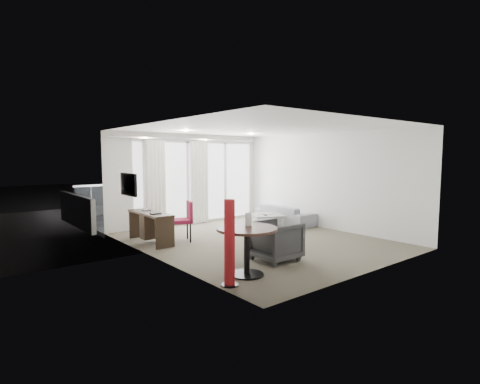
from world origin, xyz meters
TOP-DOWN VIEW (x-y plane):
  - floor at (0.00, 0.00)m, footprint 5.00×6.00m
  - ceiling at (0.00, 0.00)m, footprint 5.00×6.00m
  - wall_left at (-2.50, 0.00)m, footprint 0.00×6.00m
  - wall_right at (2.50, 0.00)m, footprint 0.00×6.00m
  - wall_front at (0.00, -3.00)m, footprint 5.00×0.00m
  - window_panel at (0.30, 2.98)m, footprint 4.00×0.02m
  - window_frame at (0.30, 2.97)m, footprint 4.10×0.06m
  - curtain_left at (-1.15, 2.82)m, footprint 0.60×0.20m
  - curtain_right at (0.25, 2.82)m, footprint 0.60×0.20m
  - curtain_track at (0.00, 2.82)m, footprint 4.80×0.04m
  - downlight_a at (-0.90, 1.60)m, footprint 0.12×0.12m
  - downlight_b at (1.20, 1.60)m, footprint 0.12×0.12m
  - desk at (-1.99, 1.39)m, footprint 0.46×1.48m
  - tv at (-2.46, 1.45)m, footprint 0.05×0.80m
  - desk_chair at (-1.39, 1.06)m, footprint 0.64×0.62m
  - round_table at (-1.79, -1.81)m, footprint 1.12×1.12m
  - menu_card at (-1.68, -1.71)m, footprint 0.12×0.03m
  - red_lamp at (-2.31, -2.03)m, footprint 0.33×0.33m
  - tub_armchair at (-0.79, -1.46)m, footprint 0.82×0.80m
  - coffee_table at (1.28, 1.01)m, footprint 1.10×1.10m
  - remote at (1.12, 0.91)m, footprint 0.10×0.15m
  - magazine at (1.35, 1.09)m, footprint 0.24×0.29m
  - sofa at (2.12, 1.14)m, footprint 0.72×1.85m
  - terrace_slab at (0.30, 4.50)m, footprint 5.60×3.00m
  - rattan_chair_a at (0.94, 4.63)m, footprint 0.63×0.63m
  - rattan_chair_b at (1.66, 4.67)m, footprint 0.78×0.78m
  - rattan_table at (1.32, 4.54)m, footprint 0.67×0.67m
  - balustrade at (0.30, 5.95)m, footprint 5.50×0.06m

SIDE VIEW (x-z plane):
  - terrace_slab at x=0.30m, z-range -0.12..0.00m
  - floor at x=0.00m, z-range 0.00..0.00m
  - coffee_table at x=1.28m, z-range 0.00..0.37m
  - rattan_table at x=1.32m, z-range 0.00..0.52m
  - sofa at x=2.12m, z-range 0.00..0.54m
  - desk at x=-1.99m, z-range 0.00..0.69m
  - remote at x=1.12m, z-range 0.35..0.37m
  - magazine at x=1.35m, z-range 0.35..0.37m
  - tub_armchair at x=-0.79m, z-range 0.00..0.75m
  - round_table at x=-1.79m, z-range 0.00..0.80m
  - rattan_chair_a at x=0.94m, z-range 0.00..0.87m
  - rattan_chair_b at x=1.66m, z-range 0.00..0.87m
  - desk_chair at x=-1.39m, z-range 0.00..0.93m
  - balustrade at x=0.30m, z-range -0.02..1.02m
  - red_lamp at x=-2.31m, z-range 0.00..1.32m
  - menu_card at x=-1.68m, z-range 0.61..0.83m
  - window_panel at x=0.30m, z-range 0.01..2.39m
  - curtain_left at x=-1.15m, z-range 0.01..2.39m
  - curtain_right at x=0.25m, z-range 0.01..2.39m
  - window_frame at x=0.30m, z-range -0.02..2.42m
  - wall_left at x=-2.50m, z-range 0.00..2.60m
  - wall_right at x=2.50m, z-range 0.00..2.60m
  - wall_front at x=0.00m, z-range 0.00..2.60m
  - tv at x=-2.46m, z-range 1.10..1.60m
  - curtain_track at x=0.00m, z-range 2.43..2.47m
  - downlight_a at x=-0.90m, z-range 2.58..2.60m
  - downlight_b at x=1.20m, z-range 2.58..2.60m
  - ceiling at x=0.00m, z-range 2.60..2.60m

